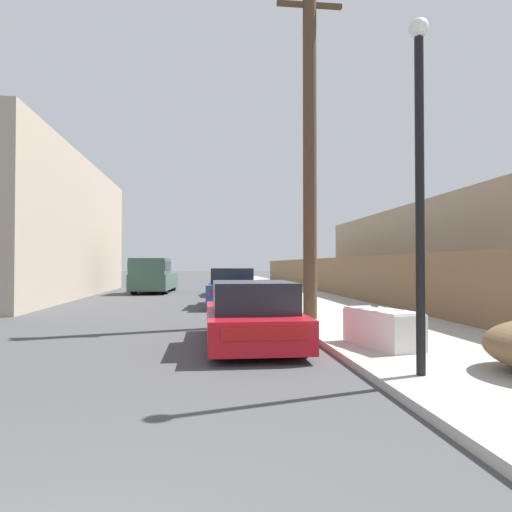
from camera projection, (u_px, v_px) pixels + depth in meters
sidewalk_curb at (283, 292)px, 25.44m from camera, size 4.20×63.00×0.12m
discarded_fridge at (382, 328)px, 8.12m from camera, size 1.00×1.71×0.68m
parked_sports_car_red at (252, 316)px, 8.89m from camera, size 1.74×4.04×1.25m
car_parked_mid at (233, 288)px, 17.15m from camera, size 2.06×4.24×1.44m
car_parked_far at (232, 283)px, 23.21m from camera, size 2.13×4.50×1.29m
pickup_truck at (153, 276)px, 25.30m from camera, size 2.27×5.50×1.91m
utility_pole at (310, 141)px, 12.34m from camera, size 1.80×0.37×9.48m
street_lamp at (420, 167)px, 6.04m from camera, size 0.26×0.26×4.74m
wooden_fence at (326, 275)px, 23.76m from camera, size 0.08×41.48×1.79m
building_left_block at (14, 228)px, 21.98m from camera, size 7.00×17.46×6.66m
building_right_house at (455, 254)px, 20.75m from camera, size 6.00×17.85×4.07m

